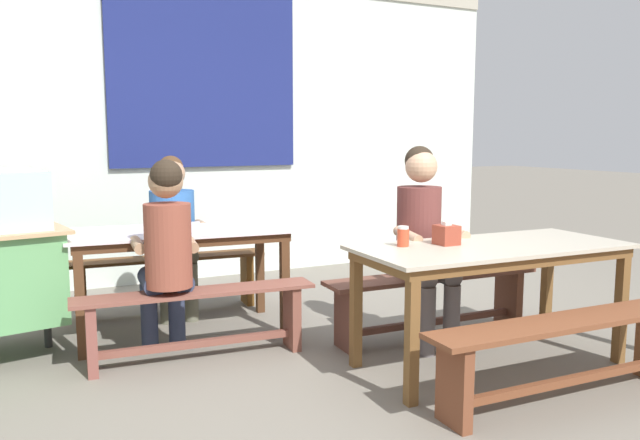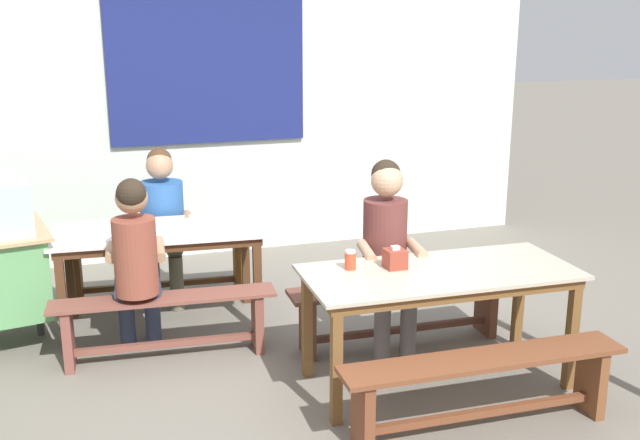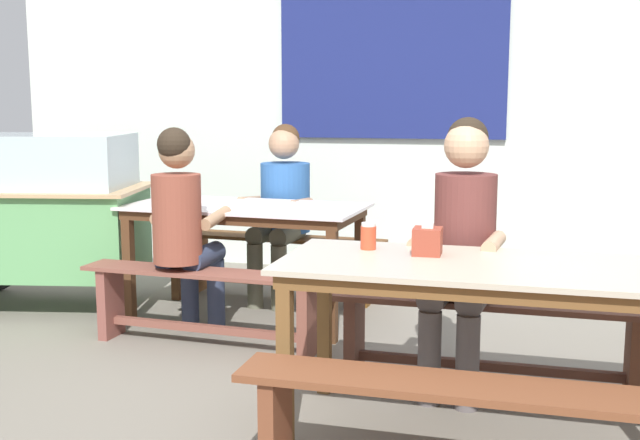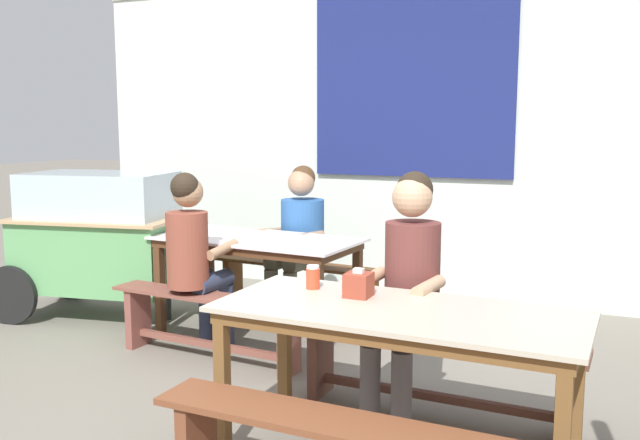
{
  "view_description": "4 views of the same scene",
  "coord_description": "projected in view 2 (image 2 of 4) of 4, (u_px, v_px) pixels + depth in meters",
  "views": [
    {
      "loc": [
        -1.76,
        -3.14,
        1.41
      ],
      "look_at": [
        0.16,
        0.72,
        0.83
      ],
      "focal_mm": 35.4,
      "sensor_mm": 36.0,
      "label": 1
    },
    {
      "loc": [
        -1.19,
        -4.1,
        2.25
      ],
      "look_at": [
        0.36,
        0.64,
        0.9
      ],
      "focal_mm": 41.62,
      "sensor_mm": 36.0,
      "label": 2
    },
    {
      "loc": [
        0.94,
        -3.47,
        1.43
      ],
      "look_at": [
        -0.01,
        0.47,
        0.8
      ],
      "focal_mm": 43.89,
      "sensor_mm": 36.0,
      "label": 3
    },
    {
      "loc": [
        1.76,
        -3.2,
        1.61
      ],
      "look_at": [
        0.19,
        0.4,
        1.05
      ],
      "focal_mm": 38.86,
      "sensor_mm": 36.0,
      "label": 4
    }
  ],
  "objects": [
    {
      "name": "dining_table_near",
      "position": [
        439.0,
        282.0,
        4.59
      ],
      "size": [
        1.71,
        0.8,
        0.76
      ],
      "color": "beige",
      "rests_on": "ground_plane"
    },
    {
      "name": "person_right_near_table",
      "position": [
        387.0,
        245.0,
        5.03
      ],
      "size": [
        0.45,
        0.53,
        1.34
      ],
      "color": "#61595A",
      "rests_on": "ground_plane"
    },
    {
      "name": "person_center_facing",
      "position": [
        162.0,
        215.0,
        5.99
      ],
      "size": [
        0.5,
        0.57,
        1.26
      ],
      "color": "#666551",
      "rests_on": "ground_plane"
    },
    {
      "name": "dining_table_far",
      "position": [
        159.0,
        240.0,
        5.48
      ],
      "size": [
        1.57,
        0.86,
        0.76
      ],
      "color": "silver",
      "rests_on": "ground_plane"
    },
    {
      "name": "condiment_jar",
      "position": [
        350.0,
        260.0,
        4.57
      ],
      "size": [
        0.07,
        0.07,
        0.12
      ],
      "color": "#D6472A",
      "rests_on": "dining_table_near"
    },
    {
      "name": "bench_near_front",
      "position": [
        483.0,
        381.0,
        4.12
      ],
      "size": [
        1.67,
        0.32,
        0.45
      ],
      "color": "brown",
      "rests_on": "ground_plane"
    },
    {
      "name": "bench_far_front",
      "position": [
        165.0,
        319.0,
        5.01
      ],
      "size": [
        1.52,
        0.36,
        0.45
      ],
      "color": "brown",
      "rests_on": "ground_plane"
    },
    {
      "name": "tissue_box",
      "position": [
        395.0,
        258.0,
        4.6
      ],
      "size": [
        0.12,
        0.13,
        0.14
      ],
      "color": "#993C2A",
      "rests_on": "dining_table_near"
    },
    {
      "name": "bench_far_back",
      "position": [
        159.0,
        263.0,
        6.15
      ],
      "size": [
        1.56,
        0.37,
        0.45
      ],
      "color": "brown",
      "rests_on": "ground_plane"
    },
    {
      "name": "ground_plane",
      "position": [
        298.0,
        386.0,
        4.71
      ],
      "size": [
        40.0,
        40.0,
        0.0
      ],
      "primitive_type": "plane",
      "color": "slate"
    },
    {
      "name": "person_left_back_turned",
      "position": [
        136.0,
        257.0,
        4.93
      ],
      "size": [
        0.41,
        0.51,
        1.27
      ],
      "color": "#2F3852",
      "rests_on": "ground_plane"
    },
    {
      "name": "bench_near_back",
      "position": [
        400.0,
        303.0,
        5.25
      ],
      "size": [
        1.61,
        0.34,
        0.45
      ],
      "color": "brown",
      "rests_on": "ground_plane"
    },
    {
      "name": "backdrop_wall",
      "position": [
        207.0,
        89.0,
        7.03
      ],
      "size": [
        6.64,
        0.23,
        3.08
      ],
      "color": "silver",
      "rests_on": "ground_plane"
    }
  ]
}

